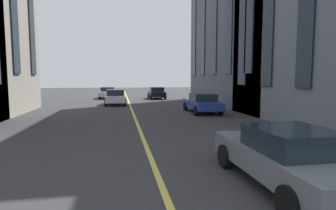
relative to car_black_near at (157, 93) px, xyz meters
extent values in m
cube|color=#D8C64C|center=(-19.04, 3.47, -0.70)|extent=(80.00, 0.16, 0.01)
cube|color=black|center=(0.05, 0.00, -0.12)|extent=(3.90, 1.75, 0.55)
cube|color=#19232D|center=(-0.15, 0.00, 0.43)|extent=(1.64, 1.54, 0.55)
cylinder|color=black|center=(1.34, 0.84, -0.40)|extent=(0.60, 0.21, 0.60)
cylinder|color=black|center=(1.34, -0.84, -0.40)|extent=(0.60, 0.21, 0.60)
cylinder|color=black|center=(-1.24, 0.84, -0.40)|extent=(0.60, 0.21, 0.60)
cylinder|color=black|center=(-1.24, -0.84, -0.40)|extent=(0.60, 0.21, 0.60)
cube|color=silver|center=(-6.73, 4.77, -0.12)|extent=(3.90, 1.75, 0.55)
cube|color=#19232D|center=(-6.54, 4.77, 0.43)|extent=(1.64, 1.54, 0.55)
cylinder|color=black|center=(-8.02, 3.93, -0.40)|extent=(0.60, 0.21, 0.60)
cylinder|color=black|center=(-8.02, 5.61, -0.40)|extent=(0.60, 0.21, 0.60)
cylinder|color=black|center=(-5.45, 3.93, -0.40)|extent=(0.60, 0.21, 0.60)
cylinder|color=black|center=(-5.45, 5.61, -0.40)|extent=(0.60, 0.21, 0.60)
cube|color=slate|center=(-26.99, 0.67, -0.10)|extent=(4.40, 1.80, 0.55)
cube|color=#19232D|center=(-27.21, 0.67, 0.42)|extent=(1.85, 1.58, 0.50)
cylinder|color=black|center=(-25.54, 1.54, -0.38)|extent=(0.64, 0.22, 0.64)
cylinder|color=black|center=(-25.54, -0.19, -0.38)|extent=(0.64, 0.22, 0.64)
cylinder|color=black|center=(-28.44, 1.54, -0.38)|extent=(0.64, 0.22, 0.64)
cube|color=#B7BABF|center=(1.71, 5.84, -0.10)|extent=(4.40, 1.80, 0.55)
cube|color=#19232D|center=(1.93, 5.84, 0.42)|extent=(1.85, 1.58, 0.50)
cylinder|color=black|center=(0.26, 4.98, -0.38)|extent=(0.64, 0.22, 0.64)
cylinder|color=black|center=(0.26, 6.70, -0.38)|extent=(0.64, 0.22, 0.64)
cylinder|color=black|center=(3.17, 4.98, -0.38)|extent=(0.64, 0.22, 0.64)
cylinder|color=black|center=(3.17, 6.70, -0.38)|extent=(0.64, 0.22, 0.64)
cube|color=navy|center=(-13.71, -1.43, -0.10)|extent=(4.40, 1.80, 0.55)
cube|color=#19232D|center=(-13.93, -1.43, 0.42)|extent=(1.85, 1.58, 0.50)
cylinder|color=black|center=(-12.26, -0.57, -0.38)|extent=(0.64, 0.22, 0.64)
cylinder|color=black|center=(-12.26, -2.30, -0.38)|extent=(0.64, 0.22, 0.64)
cylinder|color=black|center=(-15.16, -0.57, -0.38)|extent=(0.64, 0.22, 0.64)
cylinder|color=black|center=(-15.16, -2.30, -0.38)|extent=(0.64, 0.22, 0.64)
cube|color=#19232D|center=(-14.66, -3.98, 6.73)|extent=(1.10, 0.10, 10.85)
cube|color=#19232D|center=(-2.30, -3.98, 9.61)|extent=(1.10, 0.10, 15.06)
camera|label=1|loc=(-32.47, 4.38, 1.75)|focal=29.17mm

